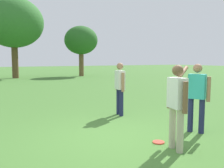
# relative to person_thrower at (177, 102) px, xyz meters

# --- Properties ---
(ground_plane) EXTENTS (120.00, 120.00, 0.00)m
(ground_plane) POSITION_rel_person_thrower_xyz_m (-0.63, 1.12, -0.94)
(ground_plane) COLOR #447530
(person_thrower) EXTENTS (0.29, 0.60, 1.64)m
(person_thrower) POSITION_rel_person_thrower_xyz_m (0.00, 0.00, 0.00)
(person_thrower) COLOR #B7AD93
(person_thrower) RESTS_ON ground
(person_catcher) EXTENTS (0.29, 0.60, 1.64)m
(person_catcher) POSITION_rel_person_thrower_xyz_m (0.60, 3.06, 0.00)
(person_catcher) COLOR #1E234C
(person_catcher) RESTS_ON ground
(person_bystander) EXTENTS (0.82, 0.55, 1.64)m
(person_bystander) POSITION_rel_person_thrower_xyz_m (1.22, 0.60, 0.02)
(person_bystander) COLOR #1E234C
(person_bystander) RESTS_ON ground
(frisbee) EXTENTS (0.25, 0.25, 0.03)m
(frisbee) POSITION_rel_person_thrower_xyz_m (-0.02, 0.47, -0.93)
(frisbee) COLOR #E04733
(frisbee) RESTS_ON ground
(tree_broad_center) EXTENTS (5.48, 5.48, 7.52)m
(tree_broad_center) POSITION_rel_person_thrower_xyz_m (-0.01, 21.12, 4.22)
(tree_broad_center) COLOR brown
(tree_broad_center) RESTS_ON ground
(tree_far_right) EXTENTS (3.51, 3.51, 5.28)m
(tree_far_right) POSITION_rel_person_thrower_xyz_m (6.58, 20.79, 2.81)
(tree_far_right) COLOR brown
(tree_far_right) RESTS_ON ground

